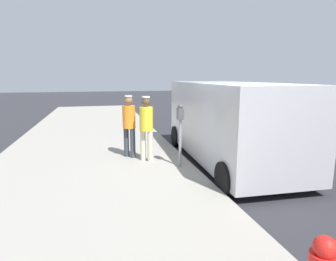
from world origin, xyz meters
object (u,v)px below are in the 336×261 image
object	(u,v)px
parked_van	(229,120)
pedestrian_in_yellow	(146,124)
parking_meter_near	(180,125)
pedestrian_in_orange	(129,122)

from	to	relation	value
parked_van	pedestrian_in_yellow	bearing A→B (deg)	-4.61
parking_meter_near	pedestrian_in_yellow	bearing A→B (deg)	-42.54
pedestrian_in_yellow	parked_van	bearing A→B (deg)	175.39
parking_meter_near	pedestrian_in_orange	world-z (taller)	pedestrian_in_orange
pedestrian_in_yellow	parked_van	distance (m)	2.22
parking_meter_near	pedestrian_in_orange	distance (m)	1.56
pedestrian_in_orange	parked_van	bearing A→B (deg)	166.19
parking_meter_near	parked_van	bearing A→B (deg)	-162.50
pedestrian_in_orange	pedestrian_in_yellow	size ratio (longest dim) A/B	1.00
parking_meter_near	parked_van	world-z (taller)	parked_van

